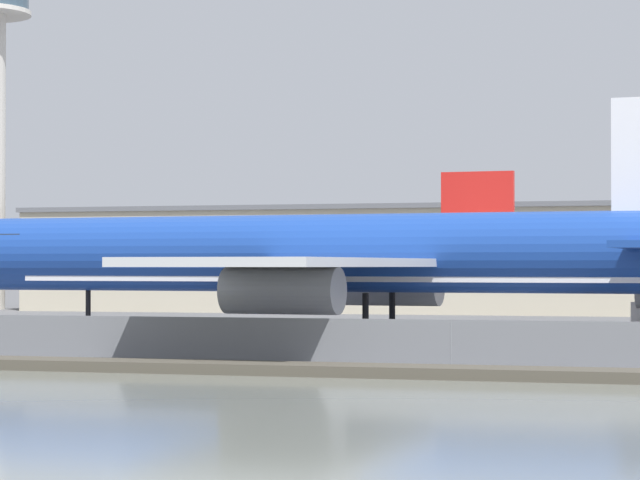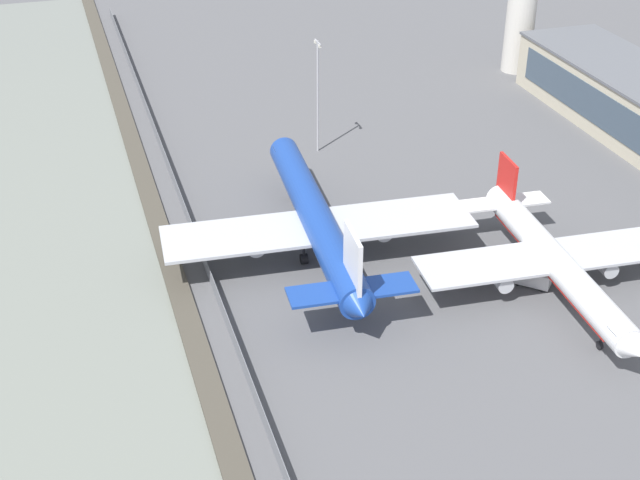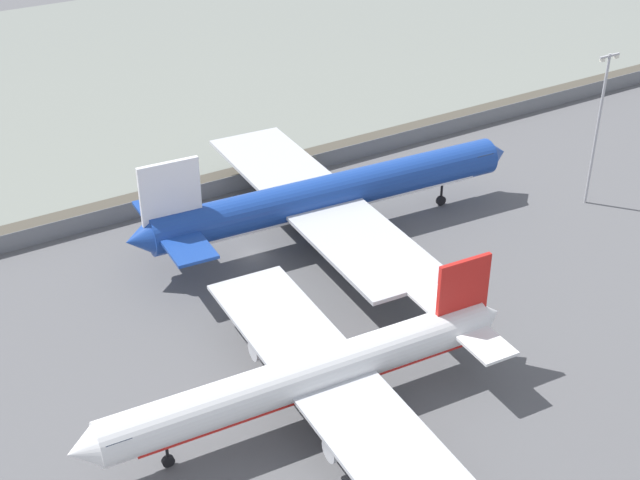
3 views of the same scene
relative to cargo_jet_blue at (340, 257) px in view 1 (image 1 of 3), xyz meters
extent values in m
plane|color=#565659|center=(10.16, -0.43, -5.43)|extent=(500.00, 500.00, 0.00)
cube|color=#474238|center=(10.16, -20.93, -5.18)|extent=(320.00, 3.00, 0.50)
cube|color=slate|center=(10.16, -16.43, -4.25)|extent=(280.00, 0.08, 2.38)
cylinder|color=slate|center=(10.16, -16.43, -4.25)|extent=(0.10, 0.10, 2.38)
cylinder|color=#193D93|center=(-0.81, 0.06, 0.20)|extent=(46.29, 7.77, 4.60)
cube|color=#232D3D|center=(-21.96, 1.52, 0.78)|extent=(2.79, 4.08, 1.38)
cube|color=silver|center=(-0.81, 0.06, -1.06)|extent=(39.33, 6.38, 0.83)
cube|color=#B7BABF|center=(0.72, -11.14, -0.37)|extent=(11.64, 22.77, 0.46)
cube|color=#B7BABF|center=(2.25, 10.93, -0.37)|extent=(11.64, 22.77, 0.46)
cylinder|color=#B7BABF|center=(-0.54, -9.28, -1.87)|extent=(6.61, 2.97, 2.53)
cylinder|color=#B7BABF|center=(0.75, 9.26, -1.87)|extent=(6.61, 2.97, 2.53)
cylinder|color=black|center=(-16.91, 1.17, -3.44)|extent=(0.32, 0.32, 2.69)
cylinder|color=black|center=(-16.91, 1.17, -4.79)|extent=(1.32, 0.59, 1.29)
cylinder|color=black|center=(2.24, -2.58, -3.44)|extent=(0.37, 0.37, 2.69)
cylinder|color=black|center=(2.24, -2.58, -4.79)|extent=(1.55, 1.14, 1.48)
cylinder|color=black|center=(2.57, 2.24, -3.44)|extent=(0.37, 0.37, 2.69)
cylinder|color=black|center=(2.57, 2.24, -4.79)|extent=(1.55, 1.14, 1.48)
cone|color=white|center=(-0.72, 28.69, -0.61)|extent=(2.78, 3.70, 3.54)
cube|color=red|center=(2.62, 28.48, 3.32)|extent=(5.70, 0.83, 6.69)
cube|color=white|center=(2.84, 31.80, -0.32)|extent=(4.20, 6.89, 0.31)
cube|color=white|center=(2.41, 25.15, -0.32)|extent=(4.20, 6.89, 0.31)
cube|color=yellow|center=(-6.40, -13.43, -4.69)|extent=(3.33, 3.45, 1.11)
cube|color=#283847|center=(-6.67, -13.73, -3.88)|extent=(1.70, 1.69, 0.50)
cylinder|color=black|center=(-6.56, -14.62, -5.08)|extent=(0.63, 0.67, 0.70)
cylinder|color=black|center=(-7.57, -13.71, -5.08)|extent=(0.63, 0.67, 0.70)
cylinder|color=black|center=(-5.23, -13.15, -5.08)|extent=(0.63, 0.67, 0.70)
cylinder|color=black|center=(-6.24, -12.24, -5.08)|extent=(0.63, 0.67, 0.70)
cube|color=#BCB299|center=(-6.86, 69.74, -0.10)|extent=(94.40, 17.09, 10.66)
cube|color=#3D4C5B|center=(-6.86, 61.11, 0.43)|extent=(86.84, 0.16, 6.40)
cube|color=#5B5E63|center=(-6.86, 69.74, 5.48)|extent=(95.00, 17.69, 0.50)
camera|label=1|loc=(25.00, -85.65, -0.54)|focal=85.00mm
camera|label=2|loc=(106.24, -32.56, 61.91)|focal=50.00mm
camera|label=3|loc=(50.64, 81.05, 49.76)|focal=50.00mm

